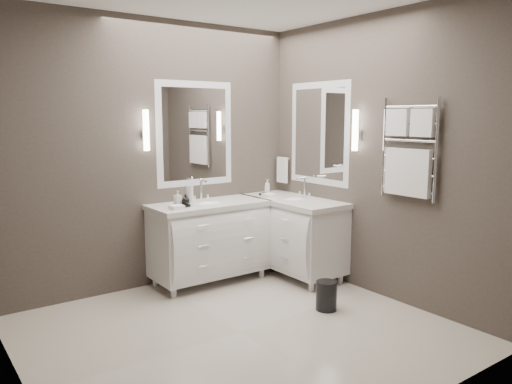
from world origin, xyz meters
TOP-DOWN VIEW (x-y plane):
  - floor at (0.00, 0.00)m, footprint 3.20×3.00m
  - wall_back at (0.00, 1.50)m, footprint 3.20×0.01m
  - wall_front at (0.00, -1.50)m, footprint 3.20×0.01m
  - wall_left at (-1.60, 0.00)m, footprint 0.01×3.00m
  - wall_right at (1.60, 0.00)m, footprint 0.01×3.00m
  - vanity_back at (0.45, 1.23)m, footprint 1.24×0.59m
  - vanity_right at (1.33, 0.90)m, footprint 0.59×1.24m
  - mirror_back at (0.45, 1.49)m, footprint 0.90×0.02m
  - mirror_right at (1.59, 0.80)m, footprint 0.02×0.90m
  - sconce_back at (-0.13, 1.43)m, footprint 0.06×0.06m
  - sconce_right at (1.53, 0.22)m, footprint 0.06×0.06m
  - towel_bar_corner at (1.54, 1.36)m, footprint 0.03×0.22m
  - towel_ladder at (1.55, -0.40)m, footprint 0.06×0.58m
  - waste_bin at (0.90, -0.07)m, footprint 0.20×0.20m
  - amenity_tray_back at (0.11, 1.17)m, footprint 0.18×0.15m
  - amenity_tray_right at (1.23, 1.25)m, footprint 0.15×0.17m
  - water_bottle at (0.19, 1.15)m, footprint 0.09×0.09m
  - soap_bottle_a at (0.08, 1.19)m, footprint 0.07×0.07m
  - soap_bottle_b at (0.14, 1.14)m, footprint 0.11×0.11m
  - soap_bottle_c at (1.23, 1.25)m, footprint 0.08×0.08m

SIDE VIEW (x-z plane):
  - floor at x=0.00m, z-range -0.01..0.00m
  - waste_bin at x=0.90m, z-range 0.00..0.27m
  - vanity_back at x=0.45m, z-range 0.00..0.97m
  - vanity_right at x=1.33m, z-range 0.00..0.97m
  - amenity_tray_right at x=1.23m, z-range 0.85..0.87m
  - amenity_tray_back at x=0.11m, z-range 0.85..0.87m
  - soap_bottle_b at x=0.14m, z-range 0.87..0.98m
  - soap_bottle_a at x=0.08m, z-range 0.87..1.01m
  - soap_bottle_c at x=1.23m, z-range 0.87..1.03m
  - water_bottle at x=0.19m, z-range 0.85..1.06m
  - towel_bar_corner at x=1.54m, z-range 0.97..1.27m
  - wall_back at x=0.00m, z-range 0.00..2.70m
  - wall_front at x=0.00m, z-range 0.00..2.70m
  - wall_left at x=-1.60m, z-range 0.00..2.70m
  - wall_right at x=1.60m, z-range 0.00..2.70m
  - towel_ladder at x=1.55m, z-range 0.94..1.84m
  - mirror_back at x=0.45m, z-range 1.00..2.10m
  - mirror_right at x=1.59m, z-range 1.00..2.10m
  - sconce_back at x=-0.13m, z-range 1.39..1.79m
  - sconce_right at x=1.53m, z-range 1.39..1.79m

